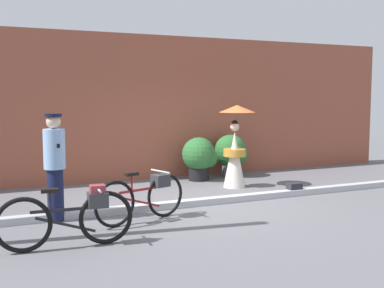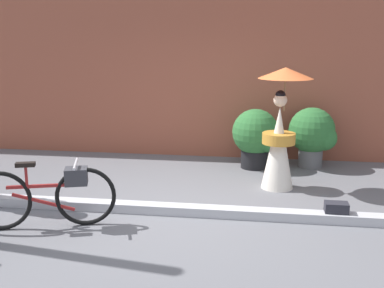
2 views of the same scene
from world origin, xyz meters
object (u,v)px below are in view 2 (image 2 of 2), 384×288
potted_plant_by_door (257,136)px  backpack_on_pavement (336,212)px  potted_plant_small (313,134)px  bicycle_near_officer (49,194)px  person_with_parasol (280,129)px

potted_plant_by_door → backpack_on_pavement: potted_plant_by_door is taller
potted_plant_small → backpack_on_pavement: 2.58m
bicycle_near_officer → potted_plant_small: potted_plant_small is taller
backpack_on_pavement → person_with_parasol: bearing=118.1°
person_with_parasol → backpack_on_pavement: (0.67, -1.26, -0.78)m
potted_plant_by_door → backpack_on_pavement: 2.59m
backpack_on_pavement → bicycle_near_officer: bearing=-168.8°
person_with_parasol → potted_plant_by_door: (-0.35, 1.08, -0.34)m
bicycle_near_officer → person_with_parasol: size_ratio=0.91×
person_with_parasol → potted_plant_by_door: bearing=107.8°
person_with_parasol → potted_plant_small: person_with_parasol is taller
bicycle_near_officer → person_with_parasol: bearing=35.2°
bicycle_near_officer → potted_plant_by_door: size_ratio=1.59×
person_with_parasol → potted_plant_small: bearing=64.1°
potted_plant_small → potted_plant_by_door: bearing=-168.3°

